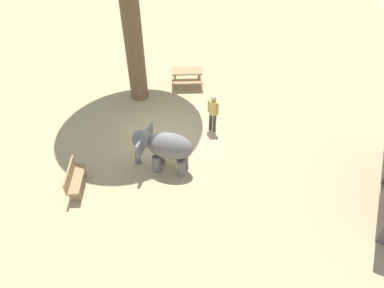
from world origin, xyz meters
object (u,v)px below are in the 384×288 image
(person_handler, at_px, (213,111))
(picnic_table_near, at_px, (187,74))
(wooden_bench, at_px, (74,178))
(elephant, at_px, (164,146))

(person_handler, relative_size, picnic_table_near, 0.79)
(person_handler, distance_m, picnic_table_near, 3.93)
(picnic_table_near, bearing_deg, person_handler, -77.33)
(person_handler, relative_size, wooden_bench, 1.15)
(elephant, height_order, picnic_table_near, elephant)
(elephant, xyz_separation_m, wooden_bench, (2.24, -2.11, -0.50))
(wooden_bench, relative_size, picnic_table_near, 0.69)
(elephant, distance_m, wooden_bench, 3.12)
(wooden_bench, distance_m, picnic_table_near, 7.89)
(elephant, relative_size, person_handler, 1.37)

